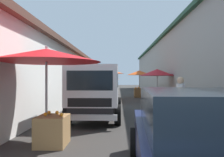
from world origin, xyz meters
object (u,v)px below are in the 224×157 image
object	(u,v)px
fruit_stall_mid_lane	(139,76)
delivery_truck	(95,94)
hatchback_car	(198,140)
fruit_stall_far_left	(157,76)
vendor_by_crates	(181,98)
fruit_stall_near_left	(104,80)
fruit_stall_far_right	(108,76)
fruit_stall_near_right	(47,67)

from	to	relation	value
fruit_stall_mid_lane	delivery_truck	world-z (taller)	fruit_stall_mid_lane
hatchback_car	delivery_truck	world-z (taller)	delivery_truck
fruit_stall_far_left	vendor_by_crates	distance (m)	9.13
fruit_stall_near_left	delivery_truck	world-z (taller)	fruit_stall_near_left
fruit_stall_near_left	hatchback_car	world-z (taller)	fruit_stall_near_left
fruit_stall_mid_lane	fruit_stall_far_right	bearing A→B (deg)	122.94
fruit_stall_far_right	delivery_truck	distance (m)	9.53
delivery_truck	fruit_stall_far_right	bearing A→B (deg)	-0.64
fruit_stall_mid_lane	fruit_stall_far_left	world-z (taller)	fruit_stall_mid_lane
fruit_stall_near_right	hatchback_car	size ratio (longest dim) A/B	0.66
fruit_stall_mid_lane	hatchback_car	size ratio (longest dim) A/B	0.60
fruit_stall_near_right	fruit_stall_near_left	bearing A→B (deg)	-4.22
fruit_stall_far_right	vendor_by_crates	size ratio (longest dim) A/B	1.44
vendor_by_crates	delivery_truck	bearing A→B (deg)	68.95
delivery_truck	fruit_stall_near_left	bearing A→B (deg)	0.77
hatchback_car	delivery_truck	bearing A→B (deg)	20.72
fruit_stall_far_right	fruit_stall_near_left	size ratio (longest dim) A/B	1.13
fruit_stall_near_left	hatchback_car	xyz separation A→B (m)	(-12.20, -2.11, -0.81)
fruit_stall_mid_lane	vendor_by_crates	size ratio (longest dim) A/B	1.43
fruit_stall_far_right	fruit_stall_near_left	distance (m)	2.66
fruit_stall_far_left	fruit_stall_near_right	bearing A→B (deg)	157.72
fruit_stall_near_right	vendor_by_crates	distance (m)	4.36
fruit_stall_near_right	hatchback_car	xyz separation A→B (m)	(-2.19, -2.85, -1.16)
fruit_stall_near_left	delivery_truck	bearing A→B (deg)	-179.23
vendor_by_crates	fruit_stall_far_right	bearing A→B (deg)	14.82
fruit_stall_near_right	delivery_truck	xyz separation A→B (m)	(3.15, -0.83, -0.85)
fruit_stall_near_left	fruit_stall_near_right	bearing A→B (deg)	175.78
fruit_stall_near_right	fruit_stall_far_left	bearing A→B (deg)	-22.28
fruit_stall_far_right	fruit_stall_near_left	bearing A→B (deg)	175.67
vendor_by_crates	fruit_stall_far_left	bearing A→B (deg)	-5.01
vendor_by_crates	fruit_stall_near_left	bearing A→B (deg)	20.65
hatchback_car	vendor_by_crates	size ratio (longest dim) A/B	2.38
fruit_stall_far_left	delivery_truck	world-z (taller)	fruit_stall_far_left
hatchback_car	fruit_stall_far_left	bearing A→B (deg)	-7.26
delivery_truck	vendor_by_crates	size ratio (longest dim) A/B	2.95
fruit_stall_near_left	fruit_stall_mid_lane	xyz separation A→B (m)	(4.30, -2.77, 0.30)
fruit_stall_near_right	fruit_stall_far_left	size ratio (longest dim) A/B	1.05
fruit_stall_near_right	hatchback_car	bearing A→B (deg)	-127.51
fruit_stall_near_left	vendor_by_crates	xyz separation A→B (m)	(-7.98, -3.01, -0.58)
fruit_stall_mid_lane	fruit_stall_near_right	distance (m)	14.74
fruit_stall_mid_lane	fruit_stall_near_right	world-z (taller)	fruit_stall_near_right
hatchback_car	vendor_by_crates	bearing A→B (deg)	-11.99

